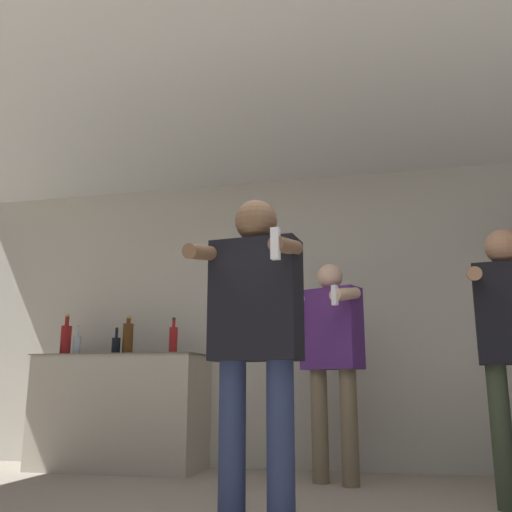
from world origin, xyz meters
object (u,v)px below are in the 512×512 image
(bottle_short_whiskey, at_px, (77,345))
(person_woman_foreground, at_px, (256,330))
(bottle_clear_vodka, at_px, (128,338))
(person_man_side, at_px, (512,333))
(person_spectator_back, at_px, (331,348))
(bottle_red_label, at_px, (173,339))
(bottle_dark_rum, at_px, (66,339))
(bottle_amber_bourbon, at_px, (116,345))

(bottle_short_whiskey, xyz_separation_m, person_woman_foreground, (2.03, -1.85, -0.09))
(bottle_clear_vodka, xyz_separation_m, person_man_side, (2.89, -0.94, -0.11))
(bottle_clear_vodka, bearing_deg, person_woman_foreground, -50.07)
(person_man_side, bearing_deg, person_spectator_back, 149.41)
(bottle_red_label, distance_m, person_spectator_back, 1.38)
(bottle_dark_rum, xyz_separation_m, person_woman_foreground, (2.14, -1.85, -0.14))
(bottle_dark_rum, xyz_separation_m, person_spectator_back, (2.35, -0.28, -0.13))
(bottle_amber_bourbon, bearing_deg, bottle_red_label, 0.00)
(person_woman_foreground, bearing_deg, bottle_clear_vodka, 129.93)
(person_woman_foreground, bearing_deg, bottle_short_whiskey, 137.63)
(bottle_amber_bourbon, height_order, person_spectator_back, person_spectator_back)
(bottle_clear_vodka, height_order, bottle_dark_rum, bottle_dark_rum)
(bottle_short_whiskey, height_order, person_man_side, person_man_side)
(bottle_clear_vodka, xyz_separation_m, person_spectator_back, (1.76, -0.28, -0.13))
(bottle_red_label, bearing_deg, person_spectator_back, -11.81)
(bottle_short_whiskey, bearing_deg, bottle_red_label, -0.00)
(bottle_short_whiskey, xyz_separation_m, person_spectator_back, (2.24, -0.28, -0.08))
(bottle_short_whiskey, relative_size, bottle_amber_bourbon, 1.11)
(bottle_dark_rum, relative_size, person_spectator_back, 0.23)
(bottle_clear_vodka, relative_size, bottle_dark_rum, 0.91)
(bottle_clear_vodka, relative_size, person_man_side, 0.21)
(bottle_short_whiskey, bearing_deg, bottle_clear_vodka, -0.00)
(bottle_clear_vodka, relative_size, person_woman_foreground, 0.21)
(bottle_short_whiskey, bearing_deg, bottle_dark_rum, 180.00)
(bottle_short_whiskey, bearing_deg, person_woman_foreground, -42.37)
(bottle_red_label, xyz_separation_m, person_man_side, (2.47, -0.94, -0.09))
(bottle_clear_vodka, distance_m, bottle_red_label, 0.41)
(person_man_side, bearing_deg, bottle_amber_bourbon, 162.47)
(bottle_amber_bourbon, height_order, bottle_red_label, bottle_red_label)
(bottle_short_whiskey, height_order, bottle_red_label, bottle_red_label)
(bottle_amber_bourbon, relative_size, person_woman_foreground, 0.15)
(bottle_amber_bourbon, distance_m, person_spectator_back, 1.89)
(bottle_red_label, bearing_deg, bottle_amber_bourbon, 180.00)
(bottle_amber_bourbon, bearing_deg, person_spectator_back, -8.58)
(bottle_amber_bourbon, relative_size, person_spectator_back, 0.15)
(bottle_red_label, xyz_separation_m, person_woman_foreground, (1.13, -1.85, -0.12))
(person_spectator_back, bearing_deg, bottle_red_label, 168.19)
(person_woman_foreground, bearing_deg, person_spectator_back, 82.08)
(bottle_short_whiskey, relative_size, person_woman_foreground, 0.16)
(bottle_short_whiskey, xyz_separation_m, bottle_dark_rum, (-0.11, 0.00, 0.05))
(bottle_red_label, height_order, person_woman_foreground, person_woman_foreground)
(bottle_red_label, distance_m, bottle_dark_rum, 1.00)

